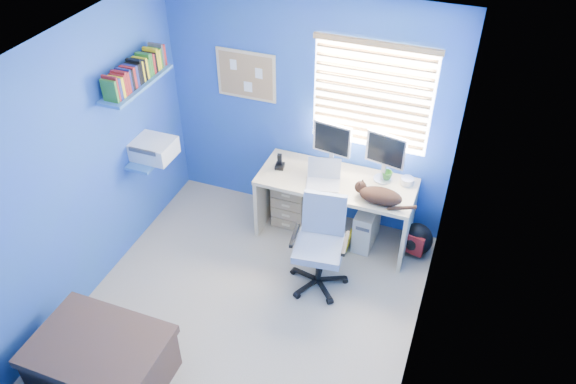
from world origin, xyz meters
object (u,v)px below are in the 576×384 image
at_px(cat, 381,196).
at_px(office_chair, 320,254).
at_px(laptop, 323,176).
at_px(desk, 335,209).
at_px(tower_pc, 367,226).

relative_size(cat, office_chair, 0.44).
bearing_deg(laptop, desk, 35.56).
relative_size(desk, cat, 3.82).
height_order(tower_pc, office_chair, office_chair).
distance_m(cat, office_chair, 0.80).
distance_m(desk, laptop, 0.51).
distance_m(laptop, cat, 0.60).
bearing_deg(cat, laptop, -171.72).
height_order(desk, laptop, laptop).
xyz_separation_m(cat, office_chair, (-0.43, -0.49, -0.46)).
relative_size(laptop, office_chair, 0.35).
bearing_deg(tower_pc, cat, -55.20).
bearing_deg(office_chair, cat, 48.78).
bearing_deg(laptop, cat, -19.93).
bearing_deg(cat, desk, 173.50).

